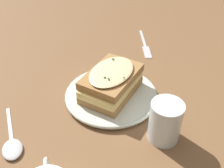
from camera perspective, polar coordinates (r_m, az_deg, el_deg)
name	(u,v)px	position (r m, az deg, el deg)	size (l,w,h in m)	color
ground_plane	(110,103)	(0.66, -0.50, -4.14)	(2.40, 2.40, 0.00)	brown
dinner_plate	(112,95)	(0.67, 0.00, -2.39)	(0.24, 0.24, 0.02)	silver
sandwich	(112,82)	(0.65, 0.01, 0.42)	(0.19, 0.15, 0.07)	#A37542
water_glass	(165,121)	(0.56, 11.50, -8.00)	(0.07, 0.07, 0.09)	silver
fork	(145,46)	(0.90, 7.28, 8.12)	(0.19, 0.06, 0.00)	silver
spoon	(12,146)	(0.60, -20.93, -12.49)	(0.15, 0.11, 0.01)	silver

